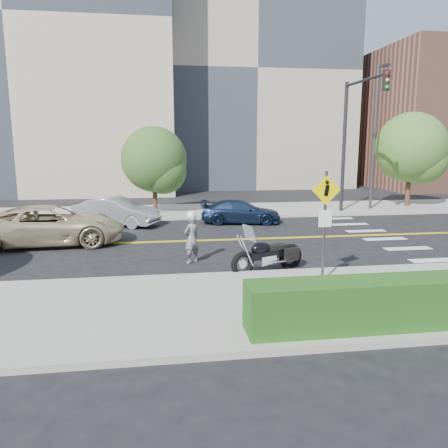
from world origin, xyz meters
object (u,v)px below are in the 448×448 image
Objects in this scene: motorcycle at (268,247)px; parked_car_blue at (241,212)px; suv at (51,225)px; parked_car_silver at (116,212)px; motorcyclist at (192,237)px; pedestrian_sign at (325,216)px.

motorcycle is 8.33m from parked_car_blue.
suv reaches higher than parked_car_silver.
motorcyclist is 0.44× the size of parked_car_blue.
motorcyclist reaches higher than suv.
motorcyclist is at bearing 137.71° from pedestrian_sign.
motorcycle reaches higher than parked_car_blue.
motorcycle is 8.80m from suv.
parked_car_blue is (0.69, 8.30, -0.18)m from motorcycle.
pedestrian_sign is at bearing -131.43° from suv.
pedestrian_sign is 2.37m from motorcycle.
pedestrian_sign is 10.75m from suv.
parked_car_blue is at bearing 92.31° from pedestrian_sign.
pedestrian_sign is at bearing -77.91° from motorcycle.
motorcyclist is at bearing -132.13° from parked_car_silver.
parked_car_blue is at bearing -70.60° from suv.
parked_car_silver reaches higher than parked_car_blue.
motorcycle is at bearing 111.70° from motorcyclist.
motorcycle is 0.45× the size of suv.
pedestrian_sign reaches higher than parked_car_blue.
parked_car_blue is at bearing -150.54° from motorcyclist.
motorcyclist is 0.70× the size of motorcycle.
suv is (-8.52, 6.44, -1.19)m from pedestrian_sign.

